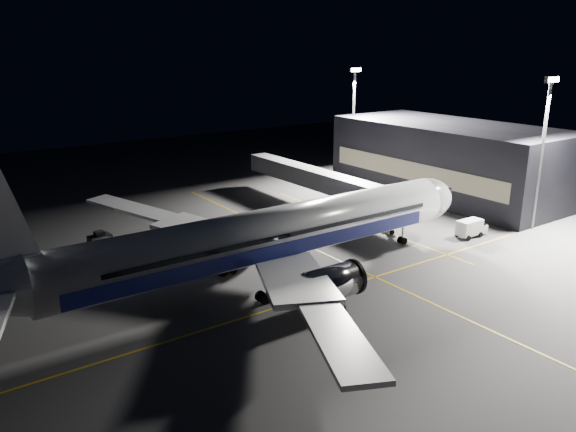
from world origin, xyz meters
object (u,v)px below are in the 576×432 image
at_px(airliner, 261,237).
at_px(safety_cone_b, 222,259).
at_px(floodlight_mast_south, 543,140).
at_px(safety_cone_a, 209,264).
at_px(floodlight_mast_north, 354,114).
at_px(safety_cone_c, 236,236).
at_px(service_truck, 471,227).
at_px(baggage_tug, 100,239).
at_px(jet_bridge, 324,181).

height_order(airliner, safety_cone_b, airliner).
height_order(floodlight_mast_south, safety_cone_a, floodlight_mast_south).
height_order(floodlight_mast_north, safety_cone_c, floodlight_mast_north).
relative_size(airliner, safety_cone_c, 89.50).
bearing_deg(safety_cone_c, service_truck, -33.39).
bearing_deg(baggage_tug, airliner, -69.43).
xyz_separation_m(service_truck, safety_cone_b, (-31.61, 11.15, -0.98)).
bearing_deg(safety_cone_c, floodlight_mast_north, 26.46).
bearing_deg(safety_cone_c, baggage_tug, 154.31).
height_order(jet_bridge, safety_cone_c, jet_bridge).
relative_size(jet_bridge, safety_cone_b, 58.68).
relative_size(floodlight_mast_north, safety_cone_a, 32.54).
bearing_deg(airliner, floodlight_mast_south, -8.33).
bearing_deg(floodlight_mast_south, safety_cone_a, 162.96).
xyz_separation_m(floodlight_mast_north, service_truck, (-9.90, -35.28, -11.10)).
xyz_separation_m(floodlight_mast_north, floodlight_mast_south, (0.00, -38.00, 0.00)).
relative_size(airliner, jet_bridge, 1.79).
xyz_separation_m(airliner, jet_bridge, (23.08, 18.06, -0.58)).
bearing_deg(safety_cone_b, service_truck, -19.43).
relative_size(floodlight_mast_north, safety_cone_c, 30.14).
bearing_deg(jet_bridge, floodlight_mast_south, -53.21).
bearing_deg(jet_bridge, safety_cone_a, -157.20).
height_order(airliner, jet_bridge, airliner).
bearing_deg(floodlight_mast_south, floodlight_mast_north, 90.00).
xyz_separation_m(baggage_tug, safety_cone_b, (10.14, -13.61, -0.63)).
bearing_deg(jet_bridge, safety_cone_b, -156.54).
xyz_separation_m(jet_bridge, floodlight_mast_south, (18.00, -24.07, 7.79)).
bearing_deg(floodlight_mast_north, safety_cone_c, -153.54).
relative_size(floodlight_mast_south, safety_cone_a, 32.54).
bearing_deg(jet_bridge, floodlight_mast_north, 37.74).
xyz_separation_m(safety_cone_a, safety_cone_c, (7.39, 6.68, 0.03)).
bearing_deg(jet_bridge, safety_cone_c, -167.40).
bearing_deg(safety_cone_c, safety_cone_a, -137.92).
height_order(service_truck, safety_cone_c, service_truck).
distance_m(service_truck, baggage_tug, 48.54).
xyz_separation_m(service_truck, baggage_tug, (-41.75, 24.76, -0.35)).
relative_size(floodlight_mast_south, baggage_tug, 7.03).
distance_m(floodlight_mast_north, floodlight_mast_south, 38.00).
height_order(floodlight_mast_north, service_truck, floodlight_mast_north).
bearing_deg(jet_bridge, airliner, -141.96).
distance_m(service_truck, safety_cone_a, 35.28).
xyz_separation_m(safety_cone_a, safety_cone_b, (2.02, 0.53, -0.02)).
relative_size(floodlight_mast_south, service_truck, 4.43).
bearing_deg(baggage_tug, floodlight_mast_north, 5.87).
distance_m(service_truck, safety_cone_c, 31.44).
bearing_deg(safety_cone_b, airliner, -86.86).
distance_m(jet_bridge, baggage_tug, 34.02).
relative_size(jet_bridge, floodlight_mast_south, 1.66).
xyz_separation_m(jet_bridge, safety_cone_c, (-18.14, -4.06, -4.24)).
relative_size(jet_bridge, safety_cone_a, 54.07).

